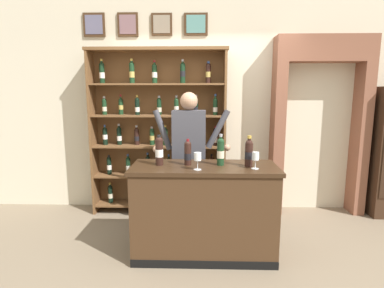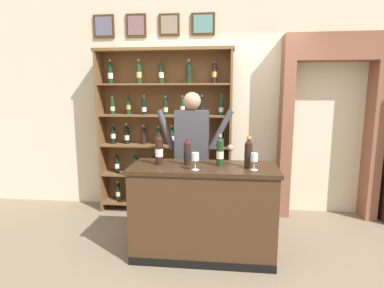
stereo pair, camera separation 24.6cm
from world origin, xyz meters
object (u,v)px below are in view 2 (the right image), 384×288
at_px(tasting_counter, 203,211).
at_px(tasting_bottle_super_tuscan, 248,153).
at_px(wine_shelf, 165,129).
at_px(shopkeeper, 192,147).
at_px(tasting_bottle_prosecco, 159,150).
at_px(wine_glass_center, 254,158).
at_px(tasting_bottle_chianti, 187,153).
at_px(tasting_bottle_grappa, 220,151).
at_px(wine_glass_left, 195,158).

relative_size(tasting_counter, tasting_bottle_super_tuscan, 4.75).
distance_m(wine_shelf, shopkeeper, 0.77).
distance_m(tasting_bottle_prosecco, wine_glass_center, 0.96).
xyz_separation_m(tasting_bottle_super_tuscan, wine_glass_center, (0.05, -0.10, -0.03)).
bearing_deg(shopkeeper, tasting_counter, -72.83).
relative_size(shopkeeper, tasting_bottle_super_tuscan, 5.44).
bearing_deg(tasting_bottle_chianti, tasting_bottle_grappa, 0.32).
relative_size(tasting_bottle_super_tuscan, wine_glass_left, 1.84).
bearing_deg(wine_glass_left, tasting_bottle_chianti, 117.08).
relative_size(tasting_bottle_grappa, wine_glass_left, 1.89).
xyz_separation_m(wine_shelf, tasting_bottle_grappa, (0.78, -1.15, -0.08)).
bearing_deg(wine_glass_left, wine_shelf, 112.30).
height_order(tasting_bottle_grappa, tasting_bottle_super_tuscan, tasting_bottle_grappa).
bearing_deg(tasting_bottle_prosecco, wine_shelf, 98.01).
distance_m(wine_shelf, tasting_bottle_super_tuscan, 1.60).
height_order(wine_shelf, tasting_bottle_chianti, wine_shelf).
height_order(tasting_bottle_chianti, wine_glass_left, tasting_bottle_chianti).
xyz_separation_m(tasting_counter, wine_glass_left, (-0.07, -0.17, 0.60)).
distance_m(wine_shelf, wine_glass_center, 1.71).
bearing_deg(wine_glass_center, shopkeeper, 134.18).
bearing_deg(tasting_bottle_grappa, wine_glass_center, -24.10).
distance_m(tasting_bottle_super_tuscan, wine_glass_left, 0.53).
bearing_deg(shopkeeper, tasting_bottle_super_tuscan, -43.25).
bearing_deg(tasting_bottle_prosecco, shopkeeper, 63.10).
relative_size(shopkeeper, tasting_bottle_grappa, 5.29).
distance_m(tasting_bottle_grappa, tasting_bottle_super_tuscan, 0.28).
bearing_deg(tasting_bottle_super_tuscan, tasting_bottle_prosecco, 178.13).
distance_m(tasting_counter, tasting_bottle_grappa, 0.64).
bearing_deg(wine_shelf, wine_glass_center, -49.41).
xyz_separation_m(wine_shelf, tasting_bottle_prosecco, (0.16, -1.16, -0.07)).
bearing_deg(wine_glass_left, tasting_bottle_grappa, 41.08).
bearing_deg(tasting_counter, wine_glass_left, -111.39).
height_order(tasting_counter, tasting_bottle_prosecco, tasting_bottle_prosecco).
height_order(tasting_bottle_chianti, wine_glass_center, tasting_bottle_chianti).
bearing_deg(tasting_bottle_super_tuscan, shopkeeper, 136.75).
bearing_deg(tasting_counter, shopkeeper, 107.17).
bearing_deg(tasting_bottle_chianti, shopkeeper, 90.90).
bearing_deg(tasting_bottle_chianti, wine_glass_center, -12.36).
relative_size(tasting_bottle_super_tuscan, wine_glass_center, 1.87).
bearing_deg(wine_glass_left, wine_glass_center, 5.59).
distance_m(tasting_counter, wine_glass_left, 0.62).
bearing_deg(shopkeeper, wine_glass_center, -45.82).
xyz_separation_m(shopkeeper, tasting_bottle_grappa, (0.34, -0.54, 0.06)).
bearing_deg(tasting_bottle_super_tuscan, wine_glass_left, -162.69).
bearing_deg(tasting_counter, wine_shelf, 117.70).
xyz_separation_m(tasting_bottle_prosecco, tasting_bottle_chianti, (0.29, 0.01, -0.03)).
distance_m(tasting_bottle_prosecco, wine_glass_left, 0.43).
bearing_deg(tasting_bottle_grappa, tasting_counter, -169.22).
relative_size(tasting_bottle_prosecco, tasting_bottle_chianti, 1.15).
relative_size(tasting_bottle_prosecco, tasting_bottle_grappa, 0.97).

